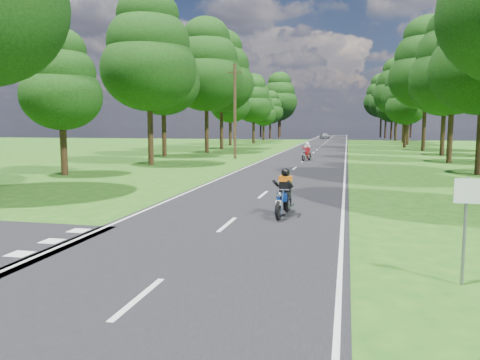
# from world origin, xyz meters

# --- Properties ---
(ground) EXTENTS (160.00, 160.00, 0.00)m
(ground) POSITION_xyz_m (0.00, 0.00, 0.00)
(ground) COLOR #1C5112
(ground) RESTS_ON ground
(main_road) EXTENTS (7.00, 140.00, 0.02)m
(main_road) POSITION_xyz_m (0.00, 50.00, 0.01)
(main_road) COLOR black
(main_road) RESTS_ON ground
(road_markings) EXTENTS (7.40, 140.00, 0.01)m
(road_markings) POSITION_xyz_m (-0.14, 48.13, 0.02)
(road_markings) COLOR silver
(road_markings) RESTS_ON main_road
(treeline) EXTENTS (40.00, 115.35, 14.78)m
(treeline) POSITION_xyz_m (1.43, 60.06, 8.25)
(treeline) COLOR black
(treeline) RESTS_ON ground
(telegraph_pole) EXTENTS (1.20, 0.26, 8.00)m
(telegraph_pole) POSITION_xyz_m (-6.00, 28.00, 4.07)
(telegraph_pole) COLOR #382616
(telegraph_pole) RESTS_ON ground
(road_sign) EXTENTS (0.45, 0.07, 2.00)m
(road_sign) POSITION_xyz_m (5.50, -2.01, 1.34)
(road_sign) COLOR slate
(road_sign) RESTS_ON ground
(rider_near_blue) EXTENTS (0.74, 1.87, 1.52)m
(rider_near_blue) POSITION_xyz_m (1.45, 3.68, 0.78)
(rider_near_blue) COLOR #0D3598
(rider_near_blue) RESTS_ON main_road
(rider_far_red) EXTENTS (1.01, 1.88, 1.49)m
(rider_far_red) POSITION_xyz_m (0.21, 26.83, 0.77)
(rider_far_red) COLOR maroon
(rider_far_red) RESTS_ON main_road
(distant_car) EXTENTS (2.41, 3.95, 1.26)m
(distant_car) POSITION_xyz_m (-1.05, 84.54, 0.65)
(distant_car) COLOR #ABAEB2
(distant_car) RESTS_ON main_road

